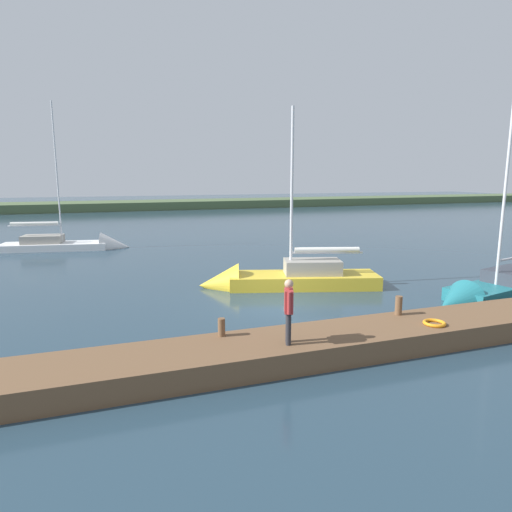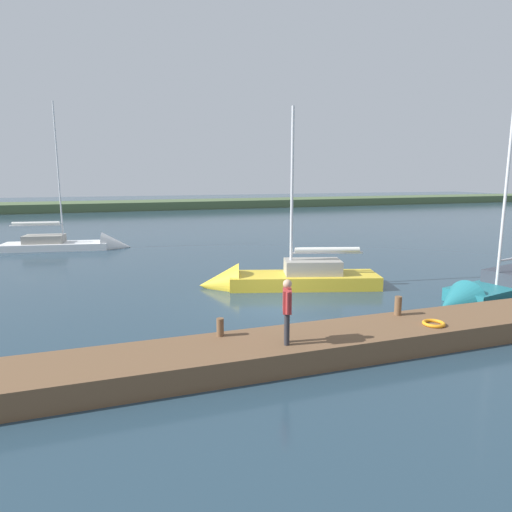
% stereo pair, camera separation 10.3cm
% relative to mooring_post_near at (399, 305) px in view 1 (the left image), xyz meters
% --- Properties ---
extents(ground_plane, '(200.00, 200.00, 0.00)m').
position_rel_mooring_post_near_xyz_m(ground_plane, '(2.32, -4.02, -0.95)').
color(ground_plane, '#263D4C').
extents(far_shoreline, '(180.00, 8.00, 2.40)m').
position_rel_mooring_post_near_xyz_m(far_shoreline, '(2.32, -58.04, -0.95)').
color(far_shoreline, '#4C603D').
rests_on(far_shoreline, ground_plane).
extents(dock_pier, '(23.22, 2.12, 0.65)m').
position_rel_mooring_post_near_xyz_m(dock_pier, '(2.32, 0.74, -0.63)').
color(dock_pier, brown).
rests_on(dock_pier, ground_plane).
extents(mooring_post_near, '(0.22, 0.22, 0.61)m').
position_rel_mooring_post_near_xyz_m(mooring_post_near, '(0.00, 0.00, 0.00)').
color(mooring_post_near, brown).
rests_on(mooring_post_near, dock_pier).
extents(mooring_post_far, '(0.20, 0.20, 0.50)m').
position_rel_mooring_post_near_xyz_m(mooring_post_far, '(5.80, 0.00, -0.05)').
color(mooring_post_far, brown).
rests_on(mooring_post_far, dock_pier).
extents(life_ring_buoy, '(0.66, 0.66, 0.10)m').
position_rel_mooring_post_near_xyz_m(life_ring_buoy, '(-0.41, 1.17, -0.25)').
color(life_ring_buoy, orange).
rests_on(life_ring_buoy, dock_pier).
extents(sailboat_mid_channel, '(8.65, 3.44, 10.83)m').
position_rel_mooring_post_near_xyz_m(sailboat_mid_channel, '(10.51, -21.42, -0.81)').
color(sailboat_mid_channel, white).
rests_on(sailboat_mid_channel, ground_plane).
extents(sailboat_far_left, '(7.03, 3.24, 8.74)m').
position_rel_mooring_post_near_xyz_m(sailboat_far_left, '(-6.19, -2.32, -0.76)').
color(sailboat_far_left, '#1E6B75').
rests_on(sailboat_far_left, ground_plane).
extents(sailboat_behind_pier, '(8.32, 4.20, 8.81)m').
position_rel_mooring_post_near_xyz_m(sailboat_behind_pier, '(1.31, -6.92, -0.72)').
color(sailboat_behind_pier, gold).
rests_on(sailboat_behind_pier, ground_plane).
extents(person_on_dock, '(0.37, 0.62, 1.74)m').
position_rel_mooring_post_near_xyz_m(person_on_dock, '(4.29, 1.12, 0.70)').
color(person_on_dock, '#28282D').
rests_on(person_on_dock, dock_pier).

